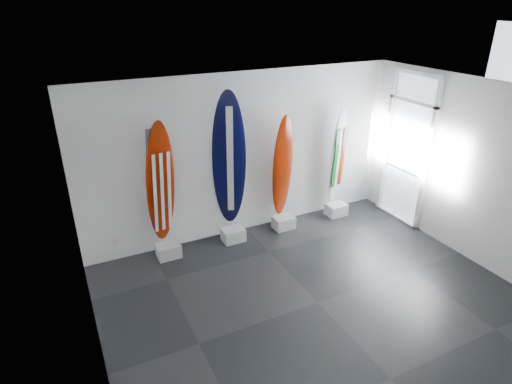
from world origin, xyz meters
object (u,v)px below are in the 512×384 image
surfboard_usa (161,184)px  surfboard_italy (338,157)px  surfboard_swiss (283,167)px  surfboard_navy (229,162)px

surfboard_usa → surfboard_italy: (3.54, 0.00, -0.10)m
surfboard_italy → surfboard_swiss: bearing=163.2°
surfboard_swiss → surfboard_italy: 1.25m
surfboard_navy → surfboard_swiss: size_ratio=1.29×
surfboard_swiss → surfboard_italy: (1.25, 0.00, -0.01)m
surfboard_swiss → surfboard_italy: size_ratio=1.01×
surfboard_swiss → surfboard_usa: bearing=170.8°
surfboard_navy → surfboard_italy: (2.32, 0.00, -0.29)m
surfboard_usa → surfboard_swiss: (2.29, 0.00, -0.09)m
surfboard_usa → surfboard_swiss: bearing=-9.6°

